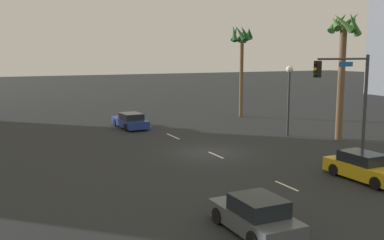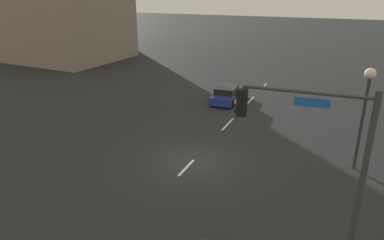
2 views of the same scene
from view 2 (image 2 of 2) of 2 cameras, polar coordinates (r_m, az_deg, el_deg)
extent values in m
plane|color=#232628|center=(20.19, 0.15, -6.59)|extent=(220.00, 220.00, 0.00)
cube|color=silver|center=(36.39, 11.62, 5.46)|extent=(1.88, 0.14, 0.01)
cube|color=silver|center=(31.31, 9.42, 3.16)|extent=(2.35, 0.14, 0.01)
cube|color=silver|center=(25.56, 5.79, -0.67)|extent=(2.55, 0.14, 0.01)
cube|color=silver|center=(19.44, -0.94, -7.71)|extent=(2.00, 0.14, 0.01)
cube|color=navy|center=(30.78, 5.68, 3.96)|extent=(4.73, 2.12, 0.64)
cube|color=black|center=(30.36, 5.58, 4.88)|extent=(2.31, 1.75, 0.53)
cylinder|color=black|center=(32.37, 4.83, 4.52)|extent=(0.65, 0.26, 0.64)
cylinder|color=black|center=(31.97, 7.85, 4.20)|extent=(0.65, 0.26, 0.64)
cylinder|color=black|center=(29.73, 3.33, 3.11)|extent=(0.65, 0.26, 0.64)
cylinder|color=black|center=(29.29, 6.59, 2.74)|extent=(0.65, 0.26, 0.64)
cylinder|color=#38383D|center=(12.82, 25.65, -9.61)|extent=(0.20, 0.20, 6.40)
cylinder|color=#38383D|center=(11.64, 17.97, 4.31)|extent=(0.32, 4.05, 0.12)
cube|color=black|center=(12.05, 8.08, 2.80)|extent=(0.34, 0.34, 0.95)
sphere|color=#360503|center=(12.01, 7.31, 4.24)|extent=(0.20, 0.20, 0.20)
sphere|color=orange|center=(12.09, 7.25, 2.88)|extent=(0.20, 0.20, 0.20)
sphere|color=black|center=(12.19, 7.18, 1.53)|extent=(0.20, 0.20, 0.20)
cube|color=#1959B2|center=(11.72, 18.79, 2.69)|extent=(0.09, 1.10, 0.28)
cylinder|color=#2D2D33|center=(20.36, 25.62, -0.83)|extent=(0.18, 0.18, 4.97)
sphere|color=#F2EACC|center=(19.62, 26.85, 6.71)|extent=(0.56, 0.56, 0.56)
camera|label=1|loc=(22.37, -87.66, -6.65)|focal=41.50mm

